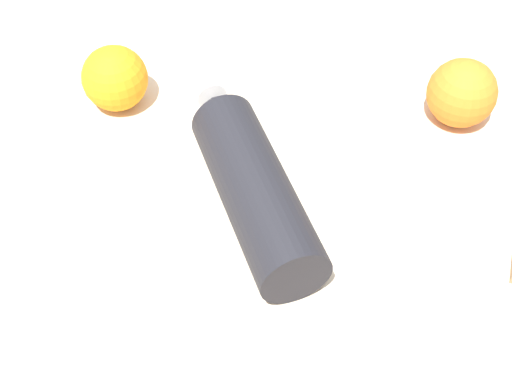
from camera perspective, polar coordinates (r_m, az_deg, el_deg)
ground_plane at (r=0.77m, az=-2.30°, el=0.10°), size 2.40×2.40×0.00m
water_bottle at (r=0.74m, az=-0.61°, el=1.32°), size 0.16×0.30×0.07m
orange_0 at (r=0.87m, az=-11.66°, el=9.26°), size 0.08×0.08×0.08m
orange_2 at (r=0.86m, az=16.75°, el=7.90°), size 0.08×0.08×0.08m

